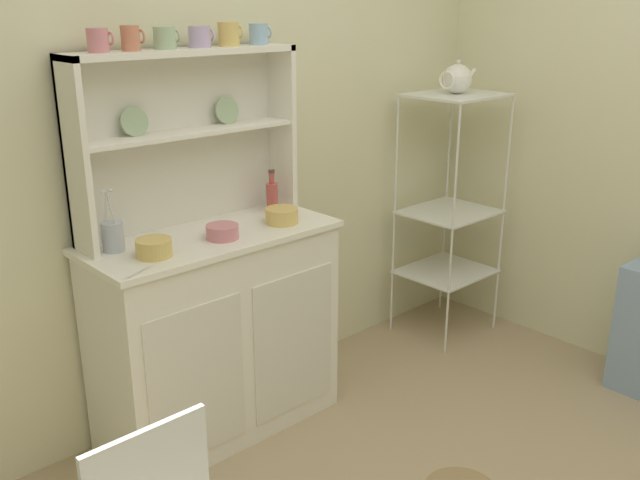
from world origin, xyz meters
TOP-DOWN VIEW (x-y plane):
  - wall_back at (0.00, 1.62)m, footprint 3.84×0.05m
  - hutch_cabinet at (-0.22, 1.37)m, footprint 1.02×0.45m
  - hutch_shelf_unit at (-0.22, 1.53)m, footprint 0.95×0.18m
  - bakers_rack at (1.24, 1.32)m, footprint 0.46×0.40m
  - cup_rose_0 at (-0.56, 1.49)m, footprint 0.09×0.07m
  - cup_terracotta_1 at (-0.44, 1.49)m, footprint 0.08×0.07m
  - cup_sage_2 at (-0.30, 1.49)m, footprint 0.10×0.08m
  - cup_lilac_3 at (-0.15, 1.49)m, footprint 0.10×0.08m
  - cup_gold_4 at (-0.01, 1.49)m, footprint 0.10×0.08m
  - cup_sky_5 at (0.13, 1.49)m, footprint 0.09×0.08m
  - bowl_mixing_large at (-0.52, 1.29)m, footprint 0.13×0.13m
  - bowl_floral_medium at (-0.22, 1.29)m, footprint 0.13×0.13m
  - bowl_cream_small at (0.07, 1.29)m, footprint 0.14×0.14m
  - jam_bottle at (0.15, 1.45)m, footprint 0.05×0.05m
  - utensil_jar at (-0.60, 1.45)m, footprint 0.08×0.08m
  - porcelain_teapot at (1.24, 1.32)m, footprint 0.24×0.15m

SIDE VIEW (x-z plane):
  - hutch_cabinet at x=-0.22m, z-range 0.01..0.88m
  - bakers_rack at x=1.24m, z-range 0.14..1.44m
  - bowl_floral_medium at x=-0.22m, z-range 0.87..0.93m
  - bowl_cream_small at x=0.07m, z-range 0.87..0.94m
  - bowl_mixing_large at x=-0.52m, z-range 0.87..0.94m
  - utensil_jar at x=-0.60m, z-range 0.81..1.05m
  - jam_bottle at x=0.15m, z-range 0.85..1.04m
  - wall_back at x=0.00m, z-range 0.00..2.50m
  - hutch_shelf_unit at x=-0.22m, z-range 0.93..1.63m
  - porcelain_teapot at x=1.24m, z-range 1.29..1.46m
  - cup_lilac_3 at x=-0.15m, z-range 1.57..1.65m
  - cup_sage_2 at x=-0.30m, z-range 1.57..1.65m
  - cup_rose_0 at x=-0.56m, z-range 1.57..1.65m
  - cup_sky_5 at x=0.13m, z-range 1.57..1.65m
  - cup_terracotta_1 at x=-0.44m, z-range 1.57..1.66m
  - cup_gold_4 at x=-0.01m, z-range 1.57..1.66m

